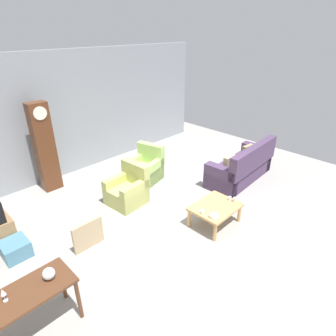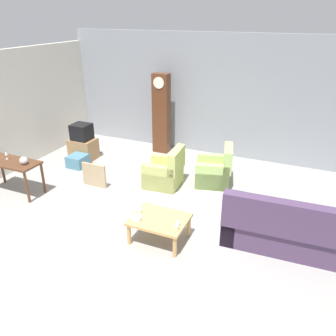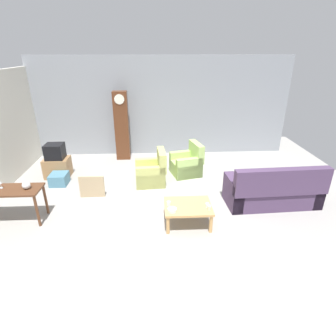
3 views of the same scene
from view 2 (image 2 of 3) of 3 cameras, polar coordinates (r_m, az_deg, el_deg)
The scene contains 19 objects.
ground_plane at distance 6.79m, azimuth -1.87°, elevation -7.72°, with size 10.40×10.40×0.00m, color #999691.
garage_door_wall at distance 9.33m, azimuth 7.70°, elevation 11.91°, with size 8.40×0.16×3.20m, color gray.
pegboard_wall_left at distance 8.98m, azimuth -26.08°, elevation 8.05°, with size 0.12×6.40×2.88m, color silver.
couch_floral at distance 6.05m, azimuth 19.45°, elevation -9.86°, with size 2.14×0.98×1.04m.
armchair_olive_near at distance 7.72m, azimuth -0.50°, elevation -0.87°, with size 0.85×0.82×0.92m.
armchair_olive_far at distance 7.87m, azimuth 7.91°, elevation -0.59°, with size 0.95×0.93×0.92m.
coffee_table_wood at distance 5.90m, azimuth -1.46°, elevation -8.96°, with size 0.96×0.76×0.43m.
console_table_dark at distance 8.04m, azimuth -24.85°, elevation 0.36°, with size 1.30×0.56×0.74m.
grandfather_clock at distance 9.41m, azimuth -1.13°, elevation 9.09°, with size 0.44×0.30×2.19m.
tv_stand_cabinet at distance 9.47m, azimuth -14.03°, elevation 3.16°, with size 0.68×0.52×0.55m, color #997047.
tv_crt at distance 9.31m, azimuth -14.33°, elevation 5.93°, with size 0.48×0.44×0.42m, color black.
framed_picture_leaning at distance 7.87m, azimuth -12.30°, elevation -1.19°, with size 0.60×0.05×0.55m, color tan.
storage_box_blue at distance 9.04m, azimuth -14.93°, elevation 1.17°, with size 0.44×0.47×0.30m, color teal.
glass_dome_cloche at distance 7.70m, azimuth -23.14°, elevation 1.17°, with size 0.16×0.16×0.16m, color silver.
cup_white_porcelain at distance 6.02m, azimuth -4.78°, elevation -7.16°, with size 0.08×0.08×0.08m, color white.
cup_blue_rimmed at distance 5.66m, azimuth 1.69°, elevation -9.37°, with size 0.07×0.07×0.08m, color silver.
cup_cream_tall at distance 5.57m, azimuth 1.47°, elevation -9.94°, with size 0.08×0.08×0.10m, color beige.
bowl_white_stacked at distance 5.83m, azimuth -5.35°, elevation -8.46°, with size 0.18×0.18×0.06m, color white.
wine_glass_short at distance 8.09m, azimuth -25.58°, elevation 2.15°, with size 0.06×0.06×0.19m.
Camera 2 is at (2.50, -5.15, 3.66)m, focal length 36.23 mm.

